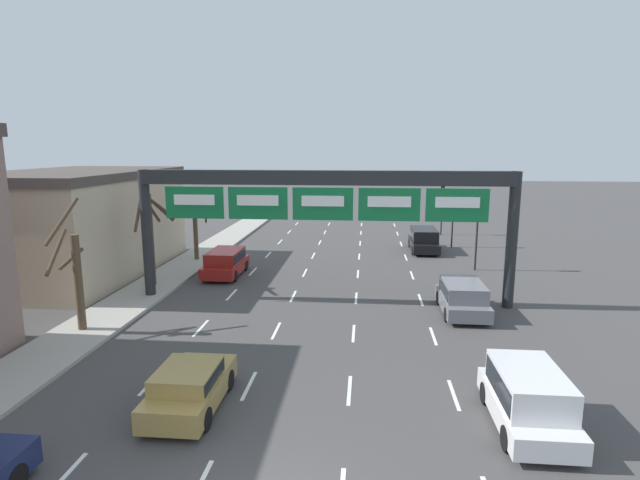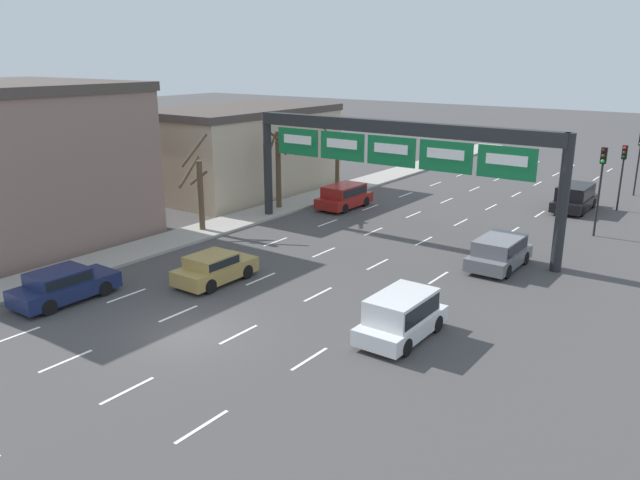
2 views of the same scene
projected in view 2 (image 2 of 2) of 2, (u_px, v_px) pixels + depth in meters
name	position (u px, v px, depth m)	size (l,w,h in m)	color
ground_plane	(188.00, 333.00, 23.33)	(220.00, 220.00, 0.00)	#474444
sidewalk_left	(44.00, 279.00, 28.76)	(2.80, 110.00, 0.15)	#A8A399
lane_dashes	(375.00, 247.00, 33.78)	(10.02, 67.00, 0.01)	white
sign_gantry	(394.00, 146.00, 33.58)	(18.62, 0.70, 6.61)	#232628
building_far	(242.00, 150.00, 46.60)	(8.39, 14.38, 6.31)	#C6B293
suv_black	(575.00, 196.00, 41.40)	(1.97, 4.76, 1.72)	black
car_gold	(214.00, 267.00, 28.28)	(1.84, 3.93, 1.36)	#A88947
car_navy	(63.00, 284.00, 26.11)	(1.88, 4.34, 1.40)	#19234C
suv_red	(344.00, 195.00, 42.09)	(1.98, 4.34, 1.58)	maroon
suv_white	(402.00, 314.00, 22.66)	(1.88, 4.03, 1.70)	silver
suv_grey	(499.00, 251.00, 30.21)	(1.97, 4.16, 1.53)	slate
traffic_light_near_gantry	(640.00, 151.00, 45.13)	(0.30, 0.35, 4.58)	black
traffic_light_mid_block	(601.00, 174.00, 34.76)	(0.30, 0.35, 5.08)	black
traffic_light_far_end	(623.00, 164.00, 40.76)	(0.30, 0.35, 4.34)	black
tree_bare_closest	(279.00, 164.00, 41.02)	(2.07, 1.96, 5.20)	brown
tree_bare_second	(337.00, 160.00, 46.08)	(2.01, 2.00, 4.93)	brown
tree_bare_third	(199.00, 188.00, 36.05)	(1.30, 2.05, 5.48)	brown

